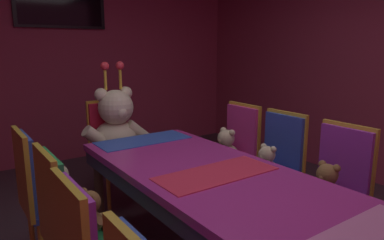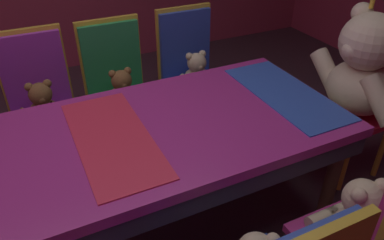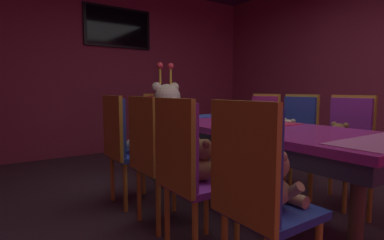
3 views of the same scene
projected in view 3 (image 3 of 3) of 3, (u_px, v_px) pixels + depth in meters
name	position (u px, v px, depth m)	size (l,w,h in m)	color
ground_plane	(256.00, 212.00, 2.57)	(7.90, 7.90, 0.00)	#3F2D38
wall_back	(117.00, 68.00, 5.06)	(5.20, 0.12, 2.80)	#99334C
banquet_table	(258.00, 136.00, 2.50)	(0.90, 2.26, 0.75)	#B22D8C
chair_left_0	(254.00, 184.00, 1.40)	(0.42, 0.41, 0.98)	#2D47B2
teddy_left_0	(275.00, 182.00, 1.48)	(0.24, 0.31, 0.29)	tan
chair_left_1	(185.00, 162.00, 1.82)	(0.42, 0.41, 0.98)	purple
teddy_left_1	(204.00, 162.00, 1.90)	(0.22, 0.29, 0.27)	brown
chair_left_2	(152.00, 149.00, 2.23)	(0.42, 0.41, 0.98)	#268C4C
teddy_left_2	(169.00, 150.00, 2.32)	(0.22, 0.28, 0.26)	brown
chair_left_3	(121.00, 139.00, 2.66)	(0.42, 0.41, 0.98)	#2D47B2
teddy_left_3	(137.00, 140.00, 2.75)	(0.22, 0.29, 0.27)	beige
chair_right_1	(347.00, 138.00, 2.76)	(0.42, 0.41, 0.98)	purple
teddy_right_1	(338.00, 141.00, 2.68)	(0.24, 0.30, 0.29)	olive
chair_right_2	(296.00, 131.00, 3.23)	(0.42, 0.41, 0.98)	#2D47B2
teddy_right_2	(287.00, 134.00, 3.15)	(0.23, 0.29, 0.28)	beige
chair_right_3	(261.00, 126.00, 3.63)	(0.42, 0.41, 0.98)	#CC338C
teddy_right_3	(253.00, 127.00, 3.55)	(0.26, 0.34, 0.32)	beige
throne_chair	(161.00, 124.00, 3.88)	(0.41, 0.42, 0.98)	red
king_teddy_bear	(168.00, 113.00, 3.73)	(0.71, 0.55, 0.91)	beige
wall_tv	(118.00, 27.00, 4.92)	(1.11, 0.06, 0.64)	black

